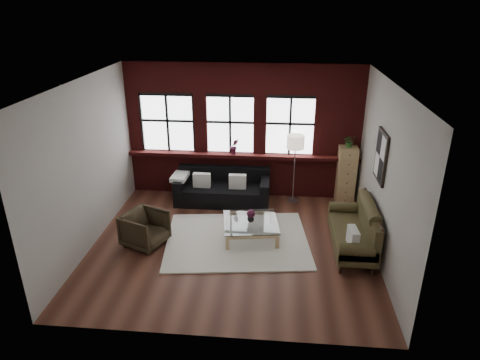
# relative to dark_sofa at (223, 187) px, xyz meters

# --- Properties ---
(floor) EXTENTS (5.50, 5.50, 0.00)m
(floor) POSITION_rel_dark_sofa_xyz_m (0.44, -1.90, -0.40)
(floor) COLOR #49251A
(floor) RESTS_ON ground
(ceiling) EXTENTS (5.50, 5.50, 0.00)m
(ceiling) POSITION_rel_dark_sofa_xyz_m (0.44, -1.90, 2.80)
(ceiling) COLOR white
(ceiling) RESTS_ON ground
(wall_back) EXTENTS (5.50, 0.00, 5.50)m
(wall_back) POSITION_rel_dark_sofa_xyz_m (0.44, 0.60, 1.20)
(wall_back) COLOR #AFACA3
(wall_back) RESTS_ON ground
(wall_front) EXTENTS (5.50, 0.00, 5.50)m
(wall_front) POSITION_rel_dark_sofa_xyz_m (0.44, -4.40, 1.20)
(wall_front) COLOR #AFACA3
(wall_front) RESTS_ON ground
(wall_left) EXTENTS (0.00, 5.00, 5.00)m
(wall_left) POSITION_rel_dark_sofa_xyz_m (-2.31, -1.90, 1.20)
(wall_left) COLOR #AFACA3
(wall_left) RESTS_ON ground
(wall_right) EXTENTS (0.00, 5.00, 5.00)m
(wall_right) POSITION_rel_dark_sofa_xyz_m (3.19, -1.90, 1.20)
(wall_right) COLOR #AFACA3
(wall_right) RESTS_ON ground
(brick_backwall) EXTENTS (5.50, 0.12, 3.20)m
(brick_backwall) POSITION_rel_dark_sofa_xyz_m (0.44, 0.54, 1.20)
(brick_backwall) COLOR #581514
(brick_backwall) RESTS_ON floor
(sill_ledge) EXTENTS (5.50, 0.30, 0.08)m
(sill_ledge) POSITION_rel_dark_sofa_xyz_m (0.44, 0.45, 0.64)
(sill_ledge) COLOR #581514
(sill_ledge) RESTS_ON brick_backwall
(window_left) EXTENTS (1.38, 0.10, 1.50)m
(window_left) POSITION_rel_dark_sofa_xyz_m (-1.36, 0.55, 1.35)
(window_left) COLOR black
(window_left) RESTS_ON brick_backwall
(window_mid) EXTENTS (1.38, 0.10, 1.50)m
(window_mid) POSITION_rel_dark_sofa_xyz_m (0.14, 0.55, 1.35)
(window_mid) COLOR black
(window_mid) RESTS_ON brick_backwall
(window_right) EXTENTS (1.38, 0.10, 1.50)m
(window_right) POSITION_rel_dark_sofa_xyz_m (1.54, 0.55, 1.35)
(window_right) COLOR black
(window_right) RESTS_ON brick_backwall
(wall_poster) EXTENTS (0.05, 0.74, 0.94)m
(wall_poster) POSITION_rel_dark_sofa_xyz_m (3.16, -1.60, 1.45)
(wall_poster) COLOR black
(wall_poster) RESTS_ON wall_right
(shag_rug) EXTENTS (3.06, 2.54, 0.03)m
(shag_rug) POSITION_rel_dark_sofa_xyz_m (0.52, -1.73, -0.38)
(shag_rug) COLOR silver
(shag_rug) RESTS_ON floor
(dark_sofa) EXTENTS (2.20, 0.89, 0.80)m
(dark_sofa) POSITION_rel_dark_sofa_xyz_m (0.00, 0.00, 0.00)
(dark_sofa) COLOR black
(dark_sofa) RESTS_ON floor
(pillow_a) EXTENTS (0.40, 0.15, 0.34)m
(pillow_a) POSITION_rel_dark_sofa_xyz_m (-0.47, -0.10, 0.19)
(pillow_a) COLOR silver
(pillow_a) RESTS_ON dark_sofa
(pillow_b) EXTENTS (0.40, 0.15, 0.34)m
(pillow_b) POSITION_rel_dark_sofa_xyz_m (0.37, -0.10, 0.19)
(pillow_b) COLOR silver
(pillow_b) RESTS_ON dark_sofa
(vintage_settee) EXTENTS (0.82, 1.84, 0.98)m
(vintage_settee) POSITION_rel_dark_sofa_xyz_m (2.74, -1.85, 0.09)
(vintage_settee) COLOR #3F381D
(vintage_settee) RESTS_ON floor
(pillow_settee) EXTENTS (0.18, 0.39, 0.34)m
(pillow_settee) POSITION_rel_dark_sofa_xyz_m (2.66, -2.42, 0.20)
(pillow_settee) COLOR silver
(pillow_settee) RESTS_ON vintage_settee
(armchair) EXTENTS (0.98, 0.97, 0.69)m
(armchair) POSITION_rel_dark_sofa_xyz_m (-1.27, -2.03, -0.05)
(armchair) COLOR black
(armchair) RESTS_ON floor
(coffee_table) EXTENTS (1.22, 1.22, 0.36)m
(coffee_table) POSITION_rel_dark_sofa_xyz_m (0.78, -1.56, -0.23)
(coffee_table) COLOR tan
(coffee_table) RESTS_ON shag_rug
(vase) EXTENTS (0.17, 0.17, 0.15)m
(vase) POSITION_rel_dark_sofa_xyz_m (0.78, -1.56, 0.03)
(vase) COLOR #B2B2B2
(vase) RESTS_ON coffee_table
(flowers) EXTENTS (0.17, 0.17, 0.17)m
(flowers) POSITION_rel_dark_sofa_xyz_m (0.78, -1.56, 0.14)
(flowers) COLOR #4F1B35
(flowers) RESTS_ON vase
(drawer_chest) EXTENTS (0.42, 0.42, 1.37)m
(drawer_chest) POSITION_rel_dark_sofa_xyz_m (2.89, 0.31, 0.29)
(drawer_chest) COLOR tan
(drawer_chest) RESTS_ON floor
(potted_plant_top) EXTENTS (0.27, 0.23, 0.29)m
(potted_plant_top) POSITION_rel_dark_sofa_xyz_m (2.89, 0.31, 1.12)
(potted_plant_top) COLOR #2D5923
(potted_plant_top) RESTS_ON drawer_chest
(floor_lamp) EXTENTS (0.40, 0.40, 1.79)m
(floor_lamp) POSITION_rel_dark_sofa_xyz_m (1.67, 0.21, 0.50)
(floor_lamp) COLOR #A5A5A8
(floor_lamp) RESTS_ON floor
(sill_plant) EXTENTS (0.25, 0.22, 0.37)m
(sill_plant) POSITION_rel_dark_sofa_xyz_m (0.24, 0.42, 0.87)
(sill_plant) COLOR #4F1B35
(sill_plant) RESTS_ON sill_ledge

